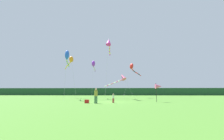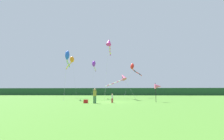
% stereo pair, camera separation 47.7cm
% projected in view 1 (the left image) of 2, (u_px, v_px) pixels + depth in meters
% --- Properties ---
extents(ground_plane, '(120.00, 120.00, 0.00)m').
position_uv_depth(ground_plane, '(110.00, 102.00, 20.80)').
color(ground_plane, '#4C842D').
extents(distant_treeline, '(108.00, 3.17, 3.11)m').
position_uv_depth(distant_treeline, '(116.00, 92.00, 65.50)').
color(distant_treeline, '#1E4228').
rests_on(distant_treeline, ground).
extents(person_adult, '(0.40, 0.40, 1.83)m').
position_uv_depth(person_adult, '(96.00, 95.00, 18.37)').
color(person_adult, '#3F724C').
rests_on(person_adult, ground).
extents(person_child, '(0.26, 0.26, 1.18)m').
position_uv_depth(person_child, '(113.00, 98.00, 19.34)').
color(person_child, '#B23338').
rests_on(person_child, ground).
extents(cooler_box, '(0.52, 0.34, 0.44)m').
position_uv_depth(cooler_box, '(87.00, 101.00, 18.68)').
color(cooler_box, red).
rests_on(cooler_box, ground).
extents(banner_flag_pole, '(0.90, 0.70, 2.65)m').
position_uv_depth(banner_flag_pole, '(158.00, 86.00, 20.93)').
color(banner_flag_pole, black).
rests_on(banner_flag_pole, ground).
extents(kite_purple, '(0.79, 5.51, 8.17)m').
position_uv_depth(kite_purple, '(94.00, 64.00, 32.40)').
color(kite_purple, '#B2B2B2').
rests_on(kite_purple, ground).
extents(kite_blue, '(1.75, 6.72, 9.15)m').
position_uv_depth(kite_blue, '(67.00, 56.00, 27.79)').
color(kite_blue, '#B2B2B2').
rests_on(kite_blue, ground).
extents(kite_orange, '(4.92, 5.96, 9.78)m').
position_uv_depth(kite_orange, '(71.00, 60.00, 35.00)').
color(kite_orange, '#B2B2B2').
rests_on(kite_orange, ground).
extents(kite_magenta, '(1.15, 8.79, 12.41)m').
position_uv_depth(kite_magenta, '(109.00, 43.00, 30.83)').
color(kite_magenta, '#B2B2B2').
rests_on(kite_magenta, ground).
extents(kite_red, '(5.06, 6.73, 8.46)m').
position_uv_depth(kite_red, '(132.00, 67.00, 36.94)').
color(kite_red, '#B2B2B2').
rests_on(kite_red, ground).
extents(kite_rainbow, '(6.67, 7.04, 5.42)m').
position_uv_depth(kite_rainbow, '(121.00, 78.00, 31.85)').
color(kite_rainbow, '#B2B2B2').
rests_on(kite_rainbow, ground).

